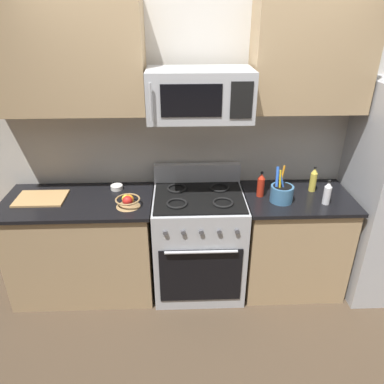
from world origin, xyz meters
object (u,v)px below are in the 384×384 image
Objects in this scene: bottle_oil at (313,180)px; utensil_crock at (282,193)px; cutting_board at (41,198)px; prep_bowl at (117,187)px; bottle_hot_sauce at (261,185)px; fruit_basket at (128,201)px; range_oven at (199,242)px; bottle_vinegar at (327,193)px; microwave at (200,94)px.

utensil_crock is at bearing -150.67° from bottle_oil.
cutting_board is 0.62m from prep_bowl.
cutting_board is at bearing 179.77° from bottle_hot_sauce.
bottle_oil is at bearing 7.95° from fruit_basket.
bottle_vinegar reaches higher than range_oven.
prep_bowl is at bearing 172.07° from bottle_hot_sauce.
utensil_crock reaches higher than fruit_basket.
bottle_hot_sauce is at bearing -170.52° from bottle_oil.
utensil_crock is at bearing -7.23° from range_oven.
range_oven reaches higher than fruit_basket.
cutting_board is (-0.73, 0.14, -0.04)m from fruit_basket.
microwave is 1.93× the size of cutting_board.
range_oven is 5.34× the size of bottle_vinegar.
fruit_basket is (-1.23, -0.04, -0.03)m from utensil_crock.
bottle_hot_sauce is at bearing 146.55° from utensil_crock.
bottle_vinegar is 0.23m from bottle_oil.
microwave is at bearing 170.56° from bottle_vinegar.
cutting_board is at bearing 176.90° from utensil_crock.
microwave is at bearing 14.90° from fruit_basket.
cutting_board is 1.81m from bottle_hot_sauce.
prep_bowl is (-1.67, 0.09, -0.08)m from bottle_oil.
cutting_board is at bearing -179.74° from microwave.
bottle_hot_sauce reaches higher than prep_bowl.
prep_bowl is (-1.71, 0.32, -0.07)m from bottle_vinegar.
fruit_basket is at bearing -172.05° from bottle_oil.
bottle_oil reaches higher than bottle_vinegar.
bottle_vinegar is 1.74m from prep_bowl.
bottle_hot_sauce is at bearing -0.23° from cutting_board.
utensil_crock is 1.46× the size of bottle_vinegar.
range_oven is 2.75× the size of cutting_board.
utensil_crock reaches higher than prep_bowl.
fruit_basket is (-0.57, -0.12, 0.48)m from range_oven.
microwave is 1.09m from prep_bowl.
bottle_oil is 1.68m from prep_bowl.
microwave reaches higher than cutting_board.
microwave is 0.90m from bottle_hot_sauce.
microwave is (-0.00, 0.03, 1.27)m from range_oven.
prep_bowl is at bearing 176.87° from bottle_oil.
microwave is 7.36× the size of prep_bowl.
cutting_board is at bearing 179.02° from range_oven.
cutting_board is at bearing -164.80° from prep_bowl.
cutting_board is 1.78× the size of bottle_oil.
bottle_oil is 2.15× the size of prep_bowl.
prep_bowl is (-0.13, 0.31, -0.02)m from fruit_basket.
bottle_vinegar is at bearing -81.38° from bottle_oil.
utensil_crock is (0.66, -0.08, 0.51)m from range_oven.
fruit_basket is 0.90× the size of bottle_hot_sauce.
bottle_vinegar is (1.01, -0.17, -0.74)m from microwave.
bottle_vinegar is at bearing -4.02° from cutting_board.
microwave is at bearing 0.26° from cutting_board.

